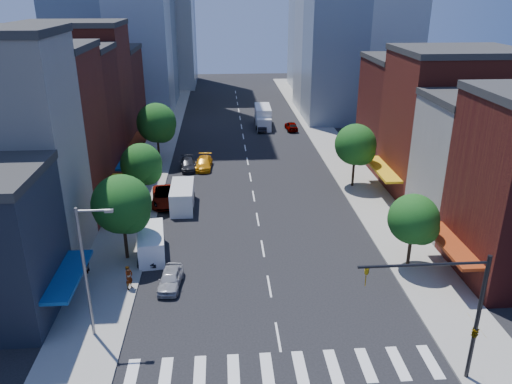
% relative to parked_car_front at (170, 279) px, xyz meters
% --- Properties ---
extents(ground, '(220.00, 220.00, 0.00)m').
position_rel_parked_car_front_xyz_m(ground, '(7.50, -6.55, -0.68)').
color(ground, black).
rests_on(ground, ground).
extents(sidewalk_left, '(5.00, 120.00, 0.15)m').
position_rel_parked_car_front_xyz_m(sidewalk_left, '(-5.00, 33.45, -0.60)').
color(sidewalk_left, gray).
rests_on(sidewalk_left, ground).
extents(sidewalk_right, '(5.00, 120.00, 0.15)m').
position_rel_parked_car_front_xyz_m(sidewalk_right, '(20.00, 33.45, -0.60)').
color(sidewalk_right, gray).
rests_on(sidewalk_right, ground).
extents(crosswalk, '(19.00, 3.00, 0.01)m').
position_rel_parked_car_front_xyz_m(crosswalk, '(7.50, -9.55, -0.67)').
color(crosswalk, silver).
rests_on(crosswalk, ground).
extents(bldg_left_2, '(12.00, 9.00, 16.00)m').
position_rel_parked_car_front_xyz_m(bldg_left_2, '(-13.50, 13.95, 7.32)').
color(bldg_left_2, maroon).
rests_on(bldg_left_2, ground).
extents(bldg_left_3, '(12.00, 8.00, 15.00)m').
position_rel_parked_car_front_xyz_m(bldg_left_3, '(-13.50, 22.45, 6.82)').
color(bldg_left_3, '#4A1312').
rests_on(bldg_left_3, ground).
extents(bldg_left_4, '(12.00, 9.00, 17.00)m').
position_rel_parked_car_front_xyz_m(bldg_left_4, '(-13.50, 30.95, 7.82)').
color(bldg_left_4, maroon).
rests_on(bldg_left_4, ground).
extents(bldg_left_5, '(12.00, 10.00, 13.00)m').
position_rel_parked_car_front_xyz_m(bldg_left_5, '(-13.50, 40.45, 5.82)').
color(bldg_left_5, '#4A1312').
rests_on(bldg_left_5, ground).
extents(bldg_right_1, '(12.00, 8.00, 12.00)m').
position_rel_parked_car_front_xyz_m(bldg_right_1, '(28.50, 8.45, 5.32)').
color(bldg_right_1, beige).
rests_on(bldg_right_1, ground).
extents(bldg_right_2, '(12.00, 10.00, 15.00)m').
position_rel_parked_car_front_xyz_m(bldg_right_2, '(28.50, 17.45, 6.82)').
color(bldg_right_2, maroon).
rests_on(bldg_right_2, ground).
extents(bldg_right_3, '(12.00, 10.00, 13.00)m').
position_rel_parked_car_front_xyz_m(bldg_right_3, '(28.50, 27.45, 5.82)').
color(bldg_right_3, '#4A1312').
rests_on(bldg_right_3, ground).
extents(traffic_signal, '(7.24, 2.24, 8.00)m').
position_rel_parked_car_front_xyz_m(traffic_signal, '(17.44, -11.05, 3.48)').
color(traffic_signal, black).
rests_on(traffic_signal, sidewalk_right).
extents(streetlight, '(2.25, 0.25, 9.00)m').
position_rel_parked_car_front_xyz_m(streetlight, '(-4.31, -5.55, 4.60)').
color(streetlight, slate).
rests_on(streetlight, sidewalk_left).
extents(tree_left_near, '(4.80, 4.80, 7.30)m').
position_rel_parked_car_front_xyz_m(tree_left_near, '(-3.85, 4.38, 4.19)').
color(tree_left_near, black).
rests_on(tree_left_near, sidewalk_left).
extents(tree_left_mid, '(4.20, 4.20, 6.65)m').
position_rel_parked_car_front_xyz_m(tree_left_mid, '(-3.85, 15.38, 3.85)').
color(tree_left_mid, black).
rests_on(tree_left_mid, sidewalk_left).
extents(tree_left_far, '(5.00, 5.00, 7.75)m').
position_rel_parked_car_front_xyz_m(tree_left_far, '(-3.85, 29.38, 4.52)').
color(tree_left_far, black).
rests_on(tree_left_far, sidewalk_left).
extents(tree_right_near, '(4.00, 4.00, 6.20)m').
position_rel_parked_car_front_xyz_m(tree_right_near, '(19.15, 1.38, 3.51)').
color(tree_right_near, black).
rests_on(tree_right_near, sidewalk_right).
extents(tree_right_far, '(4.60, 4.60, 7.20)m').
position_rel_parked_car_front_xyz_m(tree_right_far, '(19.15, 19.38, 4.19)').
color(tree_right_far, black).
rests_on(tree_right_far, sidewalk_right).
extents(parked_car_front, '(1.95, 4.11, 1.36)m').
position_rel_parked_car_front_xyz_m(parked_car_front, '(0.00, 0.00, 0.00)').
color(parked_car_front, '#9D9DA1').
rests_on(parked_car_front, ground).
extents(parked_car_second, '(1.80, 4.48, 1.45)m').
position_rel_parked_car_front_xyz_m(parked_car_second, '(-2.00, 4.59, 0.05)').
color(parked_car_second, black).
rests_on(parked_car_second, ground).
extents(parked_car_third, '(3.18, 5.94, 1.59)m').
position_rel_parked_car_front_xyz_m(parked_car_third, '(-1.98, 16.15, 0.12)').
color(parked_car_third, '#999999').
rests_on(parked_car_third, ground).
extents(parked_car_rear, '(2.31, 4.70, 1.31)m').
position_rel_parked_car_front_xyz_m(parked_car_rear, '(-0.11, 26.80, -0.02)').
color(parked_car_rear, black).
rests_on(parked_car_rear, ground).
extents(cargo_van_near, '(2.73, 5.48, 2.24)m').
position_rel_parked_car_front_xyz_m(cargo_van_near, '(-1.98, 4.87, 0.43)').
color(cargo_van_near, white).
rests_on(cargo_van_near, ground).
extents(cargo_van_far, '(2.38, 5.71, 2.42)m').
position_rel_parked_car_front_xyz_m(cargo_van_far, '(-0.03, 14.79, 0.52)').
color(cargo_van_far, silver).
rests_on(cargo_van_far, ground).
extents(taxi, '(2.29, 4.97, 1.41)m').
position_rel_parked_car_front_xyz_m(taxi, '(1.83, 27.02, 0.03)').
color(taxi, orange).
rests_on(taxi, ground).
extents(traffic_car_oncoming, '(1.44, 4.08, 1.34)m').
position_rel_parked_car_front_xyz_m(traffic_car_oncoming, '(10.56, 44.56, -0.01)').
color(traffic_car_oncoming, black).
rests_on(traffic_car_oncoming, ground).
extents(traffic_car_far, '(1.88, 4.24, 1.42)m').
position_rel_parked_car_front_xyz_m(traffic_car_far, '(15.39, 44.55, 0.03)').
color(traffic_car_far, '#999999').
rests_on(traffic_car_far, ground).
extents(box_truck, '(2.70, 8.16, 3.26)m').
position_rel_parked_car_front_xyz_m(box_truck, '(11.04, 47.23, 0.86)').
color(box_truck, silver).
rests_on(box_truck, ground).
extents(pedestrian_near, '(0.74, 0.82, 1.88)m').
position_rel_parked_car_front_xyz_m(pedestrian_near, '(-3.02, -0.30, 0.41)').
color(pedestrian_near, '#999999').
rests_on(pedestrian_near, sidewalk_left).
extents(pedestrian_far, '(0.71, 0.91, 1.87)m').
position_rel_parked_car_front_xyz_m(pedestrian_far, '(-6.89, 2.18, 0.41)').
color(pedestrian_far, '#999999').
rests_on(pedestrian_far, sidewalk_left).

